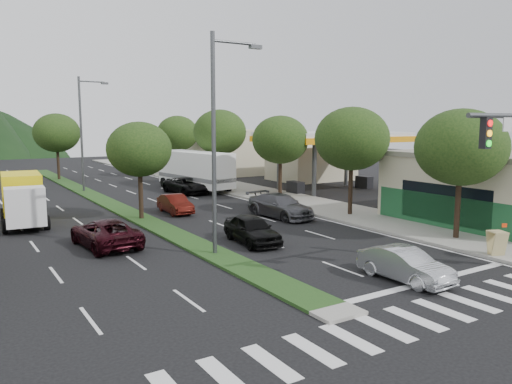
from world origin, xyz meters
TOP-DOWN VIEW (x-y plane):
  - ground at (0.00, 0.00)m, footprint 160.00×160.00m
  - sidewalk_right at (12.50, 25.00)m, footprint 5.00×90.00m
  - median at (0.00, 28.00)m, footprint 1.60×56.00m
  - crosswalk at (0.00, -2.00)m, footprint 19.00×2.20m
  - storefront_right at (18.00, 6.00)m, footprint 9.00×10.00m
  - gas_canopy at (19.00, 22.00)m, footprint 12.20×8.20m
  - bldg_right_far at (19.50, 44.00)m, footprint 10.00×16.00m
  - tree_r_a at (12.00, 4.00)m, footprint 4.60×4.60m
  - tree_r_b at (12.00, 12.00)m, footprint 4.80×4.80m
  - tree_r_c at (12.00, 20.00)m, footprint 4.40×4.40m
  - tree_r_d at (12.00, 30.00)m, footprint 5.00×5.00m
  - tree_r_e at (12.00, 40.00)m, footprint 4.60×4.60m
  - tree_med_near at (0.00, 18.00)m, footprint 4.00×4.00m
  - tree_med_far at (0.00, 44.00)m, footprint 4.80×4.80m
  - streetlight_near at (0.21, 8.00)m, footprint 2.60×0.25m
  - streetlight_mid at (0.21, 33.00)m, footprint 2.60×0.25m
  - sedan_silver at (4.46, 0.76)m, footprint 1.49×3.94m
  - suv_maroon at (-3.82, 12.32)m, footprint 2.70×5.16m
  - car_queue_a at (2.68, 9.09)m, footprint 2.11×4.35m
  - car_queue_b at (7.90, 14.09)m, footprint 2.57×5.34m
  - car_queue_c at (2.74, 19.09)m, footprint 1.45×3.84m
  - car_queue_d at (7.34, 27.43)m, footprint 2.95×5.22m
  - box_truck at (-6.46, 20.40)m, footprint 2.77×6.27m
  - motorhome at (9.00, 29.20)m, footprint 3.80×9.30m
  - a_frame_sign at (10.50, 0.82)m, footprint 0.91×0.96m

SIDE VIEW (x-z plane):
  - ground at x=0.00m, z-range 0.00..0.00m
  - crosswalk at x=0.00m, z-range 0.00..0.01m
  - median at x=0.00m, z-range 0.00..0.12m
  - sidewalk_right at x=12.50m, z-range 0.00..0.15m
  - car_queue_c at x=2.74m, z-range 0.00..1.25m
  - sedan_silver at x=4.46m, z-range 0.00..1.28m
  - car_queue_d at x=7.34m, z-range 0.00..1.38m
  - suv_maroon at x=-3.82m, z-range 0.00..1.39m
  - car_queue_a at x=2.68m, z-range 0.00..1.43m
  - car_queue_b at x=7.90m, z-range 0.00..1.50m
  - a_frame_sign at x=10.50m, z-range 0.06..1.55m
  - box_truck at x=-6.46m, z-range -0.08..2.94m
  - motorhome at x=9.00m, z-range 0.11..3.59m
  - storefront_right at x=18.00m, z-range 0.00..4.00m
  - bldg_right_far at x=19.50m, z-range 0.00..5.20m
  - tree_med_near at x=0.00m, z-range 1.42..7.44m
  - gas_canopy at x=19.00m, z-range 2.02..7.27m
  - tree_r_c at x=12.00m, z-range 1.51..7.99m
  - tree_r_a at x=12.00m, z-range 1.50..8.14m
  - tree_r_e at x=12.00m, z-range 1.54..8.25m
  - tree_med_far at x=0.00m, z-range 1.54..8.47m
  - tree_r_b at x=12.00m, z-range 1.57..8.50m
  - tree_r_d at x=12.00m, z-range 1.60..8.76m
  - streetlight_near at x=0.21m, z-range 0.58..10.58m
  - streetlight_mid at x=0.21m, z-range 0.58..10.58m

